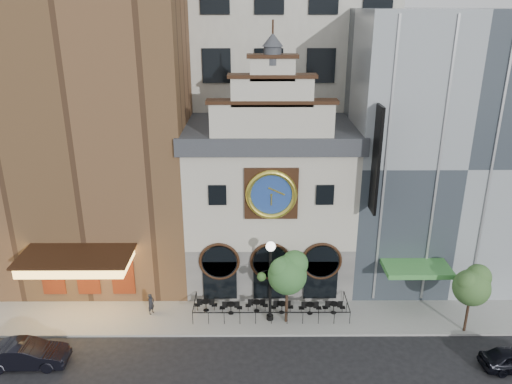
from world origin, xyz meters
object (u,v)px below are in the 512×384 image
object	(u,v)px
bistro_0	(206,305)
lamppost	(270,273)
tree_left	(288,272)
bistro_1	(231,308)
bistro_5	(334,307)
bistro_3	(282,307)
bistro_4	(310,308)
pedestrian	(151,304)
tree_right	(472,285)
car_left	(27,354)
bistro_2	(257,305)

from	to	relation	value
bistro_0	lamppost	size ratio (longest dim) A/B	0.27
bistro_0	tree_left	world-z (taller)	tree_left
bistro_1	lamppost	bearing A→B (deg)	-15.07
bistro_0	bistro_5	size ratio (longest dim) A/B	1.00
bistro_3	bistro_5	distance (m)	3.62
bistro_0	bistro_4	distance (m)	7.30
bistro_5	pedestrian	bearing A→B (deg)	179.90
tree_right	bistro_4	bearing A→B (deg)	168.98
bistro_0	pedestrian	distance (m)	3.80
bistro_0	car_left	distance (m)	11.59
bistro_1	tree_right	size ratio (longest dim) A/B	0.33
pedestrian	bistro_1	bearing A→B (deg)	-60.02
bistro_4	lamppost	distance (m)	4.30
bistro_1	bistro_5	bearing A→B (deg)	0.00
bistro_1	tree_right	world-z (taller)	tree_right
bistro_3	car_left	world-z (taller)	car_left
bistro_3	bistro_5	bearing A→B (deg)	-0.86
bistro_3	bistro_5	xyz separation A→B (m)	(3.62, -0.05, 0.00)
bistro_1	tree_left	xyz separation A→B (m)	(3.85, -0.91, 3.32)
bistro_3	tree_left	xyz separation A→B (m)	(0.29, -0.97, 3.32)
bistro_4	pedestrian	world-z (taller)	pedestrian
bistro_1	bistro_2	xyz separation A→B (m)	(1.80, 0.27, 0.00)
bistro_4	tree_right	world-z (taller)	tree_right
bistro_4	pedestrian	bearing A→B (deg)	179.58
bistro_0	bistro_3	size ratio (longest dim) A/B	1.00
bistro_0	bistro_1	xyz separation A→B (m)	(1.77, -0.35, 0.00)
bistro_2	bistro_4	distance (m)	3.73
bistro_1	lamppost	distance (m)	4.23
pedestrian	tree_left	distance (m)	9.90
bistro_5	bistro_2	bearing A→B (deg)	177.17
bistro_2	bistro_5	distance (m)	5.39
bistro_1	pedestrian	xyz separation A→B (m)	(-5.54, 0.02, 0.31)
bistro_5	tree_right	size ratio (longest dim) A/B	0.33
pedestrian	bistro_4	bearing A→B (deg)	-60.22
bistro_1	bistro_5	world-z (taller)	same
bistro_0	lamppost	world-z (taller)	lamppost
bistro_4	tree_right	size ratio (longest dim) A/B	0.33
bistro_0	car_left	size ratio (longest dim) A/B	0.33
lamppost	bistro_4	bearing A→B (deg)	-10.02
car_left	tree_left	world-z (taller)	tree_left
tree_left	bistro_5	bearing A→B (deg)	15.31
bistro_2	tree_left	distance (m)	4.08
bistro_2	bistro_5	xyz separation A→B (m)	(5.38, -0.27, 0.00)
pedestrian	bistro_3	bearing A→B (deg)	-59.59
bistro_0	bistro_5	xyz separation A→B (m)	(8.95, -0.35, 0.00)
lamppost	bistro_5	bearing A→B (deg)	-14.13
lamppost	pedestrian	bearing A→B (deg)	151.48
bistro_0	bistro_1	world-z (taller)	same
bistro_1	bistro_4	world-z (taller)	same
bistro_1	pedestrian	size ratio (longest dim) A/B	1.02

